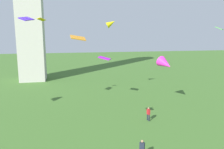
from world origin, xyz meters
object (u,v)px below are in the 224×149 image
object	(u,v)px
person_0	(142,148)
kite_flying_7	(104,58)
person_2	(148,113)
kite_flying_5	(165,64)
kite_flying_4	(41,19)
kite_flying_6	(219,28)
kite_flying_3	(111,23)
kite_flying_0	(78,38)
kite_flying_2	(26,19)

from	to	relation	value
person_0	kite_flying_7	xyz separation A→B (m)	(-0.33, 16.28, 5.79)
person_2	kite_flying_5	distance (m)	8.33
kite_flying_4	kite_flying_6	world-z (taller)	kite_flying_4
kite_flying_3	person_0	bearing A→B (deg)	-171.81
kite_flying_0	kite_flying_6	bearing A→B (deg)	8.10
person_0	person_2	bearing A→B (deg)	100.45
kite_flying_0	kite_flying_6	xyz separation A→B (m)	(16.05, 4.42, 0.91)
kite_flying_2	kite_flying_7	size ratio (longest dim) A/B	0.91
person_2	kite_flying_6	bearing A→B (deg)	69.73
kite_flying_4	kite_flying_5	bearing A→B (deg)	-49.13
kite_flying_0	kite_flying_2	distance (m)	12.21
kite_flying_5	kite_flying_7	size ratio (longest dim) A/B	1.36
person_0	kite_flying_7	bearing A→B (deg)	125.95
kite_flying_2	kite_flying_7	world-z (taller)	kite_flying_2
kite_flying_0	kite_flying_2	world-z (taller)	kite_flying_2
person_2	kite_flying_6	world-z (taller)	kite_flying_6
kite_flying_6	kite_flying_7	world-z (taller)	kite_flying_6
person_2	kite_flying_3	distance (m)	16.40
kite_flying_0	kite_flying_6	size ratio (longest dim) A/B	1.20
kite_flying_3	kite_flying_5	size ratio (longest dim) A/B	0.68
kite_flying_5	kite_flying_7	world-z (taller)	kite_flying_5
kite_flying_2	kite_flying_3	distance (m)	13.71
kite_flying_3	kite_flying_6	world-z (taller)	kite_flying_3
kite_flying_3	kite_flying_7	size ratio (longest dim) A/B	0.92
person_0	kite_flying_2	bearing A→B (deg)	164.29
kite_flying_5	kite_flying_4	bearing A→B (deg)	156.55
kite_flying_2	kite_flying_4	size ratio (longest dim) A/B	1.65
kite_flying_4	kite_flying_6	xyz separation A→B (m)	(19.96, -8.36, -1.23)
kite_flying_2	kite_flying_7	xyz separation A→B (m)	(10.09, 3.64, -5.33)
kite_flying_3	kite_flying_7	bearing A→B (deg)	165.55
kite_flying_5	kite_flying_7	bearing A→B (deg)	139.19
person_0	kite_flying_6	xyz separation A→B (m)	(11.10, 6.34, 9.96)
kite_flying_7	kite_flying_4	bearing A→B (deg)	-142.26
kite_flying_0	kite_flying_7	xyz separation A→B (m)	(4.63, 14.36, -3.25)
person_2	kite_flying_4	size ratio (longest dim) A/B	1.42
kite_flying_4	person_2	bearing A→B (deg)	-71.70
kite_flying_6	person_0	bearing A→B (deg)	86.65
kite_flying_2	kite_flying_4	world-z (taller)	kite_flying_2
kite_flying_3	kite_flying_6	bearing A→B (deg)	-131.67
person_0	kite_flying_3	distance (m)	22.56
kite_flying_0	kite_flying_5	bearing A→B (deg)	32.81
kite_flying_0	kite_flying_3	bearing A→B (deg)	63.10
kite_flying_0	kite_flying_3	size ratio (longest dim) A/B	0.65
kite_flying_2	kite_flying_6	bearing A→B (deg)	-73.45
kite_flying_7	kite_flying_5	bearing A→B (deg)	2.67
kite_flying_2	kite_flying_6	distance (m)	22.45
person_2	kite_flying_7	world-z (taller)	kite_flying_7
kite_flying_7	person_2	bearing A→B (deg)	-39.07
person_0	kite_flying_3	bearing A→B (deg)	120.83
person_0	person_2	size ratio (longest dim) A/B	0.96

